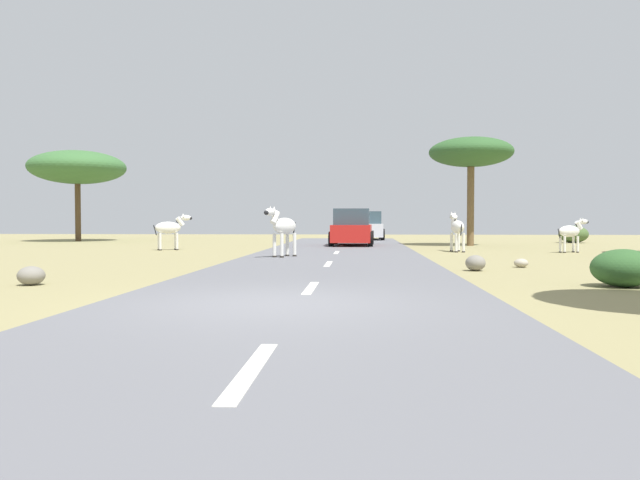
{
  "coord_description": "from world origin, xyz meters",
  "views": [
    {
      "loc": [
        1.23,
        -8.89,
        1.26
      ],
      "look_at": [
        0.15,
        7.65,
        0.72
      ],
      "focal_mm": 34.69,
      "sensor_mm": 36.0,
      "label": 1
    }
  ],
  "objects": [
    {
      "name": "ground_plane",
      "position": [
        0.0,
        0.0,
        0.0
      ],
      "size": [
        90.0,
        90.0,
        0.0
      ],
      "primitive_type": "plane",
      "color": "#8E8456"
    },
    {
      "name": "road",
      "position": [
        0.35,
        0.0,
        0.03
      ],
      "size": [
        6.0,
        64.0,
        0.05
      ],
      "primitive_type": "cube",
      "color": "slate",
      "rests_on": "ground_plane"
    },
    {
      "name": "lane_markings",
      "position": [
        0.35,
        -1.0,
        0.05
      ],
      "size": [
        0.16,
        56.0,
        0.01
      ],
      "color": "silver",
      "rests_on": "road"
    },
    {
      "name": "zebra_0",
      "position": [
        -1.3,
        11.15,
        1.04
      ],
      "size": [
        1.04,
        1.63,
        1.66
      ],
      "rotation": [
        0.0,
        0.0,
        2.67
      ],
      "color": "silver",
      "rests_on": "road"
    },
    {
      "name": "zebra_1",
      "position": [
        -6.71,
        16.44,
        0.92
      ],
      "size": [
        1.49,
        1.03,
        1.54
      ],
      "rotation": [
        0.0,
        0.0,
        5.24
      ],
      "color": "silver",
      "rests_on": "ground_plane"
    },
    {
      "name": "zebra_2",
      "position": [
        5.04,
        15.78,
        0.96
      ],
      "size": [
        0.56,
        1.7,
        1.6
      ],
      "rotation": [
        0.0,
        0.0,
        0.1
      ],
      "color": "silver",
      "rests_on": "ground_plane"
    },
    {
      "name": "zebra_3",
      "position": [
        9.34,
        15.49,
        0.81
      ],
      "size": [
        1.36,
        0.76,
        1.36
      ],
      "rotation": [
        0.0,
        0.0,
        5.1
      ],
      "color": "silver",
      "rests_on": "ground_plane"
    },
    {
      "name": "car_0",
      "position": [
        0.84,
        20.66,
        0.85
      ],
      "size": [
        2.13,
        4.4,
        1.74
      ],
      "rotation": [
        0.0,
        0.0,
        -0.03
      ],
      "color": "red",
      "rests_on": "road"
    },
    {
      "name": "car_1",
      "position": [
        1.66,
        29.63,
        0.85
      ],
      "size": [
        2.06,
        4.36,
        1.74
      ],
      "rotation": [
        0.0,
        0.0,
        0.01
      ],
      "color": "silver",
      "rests_on": "road"
    },
    {
      "name": "tree_0",
      "position": [
        -15.51,
        26.77,
        4.36
      ],
      "size": [
        5.6,
        5.6,
        5.36
      ],
      "color": "#4C3823",
      "rests_on": "ground_plane"
    },
    {
      "name": "tree_3",
      "position": [
        6.6,
        21.7,
        4.52
      ],
      "size": [
        4.07,
        4.07,
        5.28
      ],
      "color": "brown",
      "rests_on": "ground_plane"
    },
    {
      "name": "bush_0",
      "position": [
        12.98,
        26.0,
        0.48
      ],
      "size": [
        1.59,
        1.43,
        0.95
      ],
      "primitive_type": "ellipsoid",
      "color": "#425B2D",
      "rests_on": "ground_plane"
    },
    {
      "name": "bush_1",
      "position": [
        6.16,
        3.02,
        0.36
      ],
      "size": [
        1.19,
        1.07,
        0.71
      ],
      "primitive_type": "ellipsoid",
      "color": "#2D5628",
      "rests_on": "ground_plane"
    },
    {
      "name": "rock_0",
      "position": [
        -5.11,
        2.6,
        0.18
      ],
      "size": [
        0.51,
        0.52,
        0.37
      ],
      "primitive_type": "ellipsoid",
      "color": "gray",
      "rests_on": "ground_plane"
    },
    {
      "name": "rock_1",
      "position": [
        5.49,
        7.77,
        0.12
      ],
      "size": [
        0.37,
        0.37,
        0.23
      ],
      "primitive_type": "ellipsoid",
      "color": "#A89E8C",
      "rests_on": "ground_plane"
    },
    {
      "name": "rock_2",
      "position": [
        4.07,
        6.56,
        0.2
      ],
      "size": [
        0.49,
        0.52,
        0.39
      ],
      "primitive_type": "ellipsoid",
      "color": "gray",
      "rests_on": "ground_plane"
    }
  ]
}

